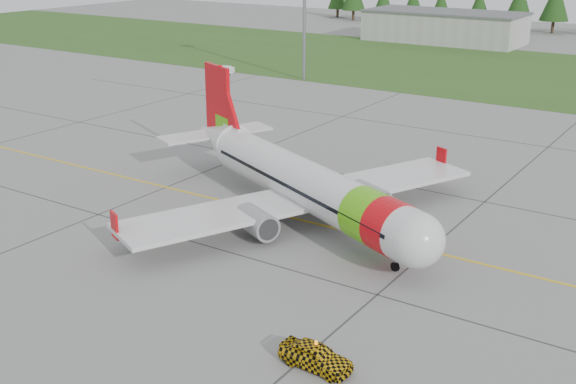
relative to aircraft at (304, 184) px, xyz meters
The scene contains 8 objects.
ground 8.97m from the aircraft, 84.62° to the right, with size 320.00×320.00×0.00m, color gray.
aircraft is the anchor object (origin of this frame).
follow_me_car 21.04m from the aircraft, 55.98° to the right, with size 1.63×1.38×4.06m, color #E9B60C.
service_van 62.74m from the aircraft, 134.16° to the left, with size 1.68×1.59×4.82m, color silver.
grass_strip 73.61m from the aircraft, 89.38° to the left, with size 320.00×50.00×0.03m, color #30561E.
taxi_guideline 3.03m from the aircraft, 29.63° to the right, with size 120.00×0.25×0.02m, color gold.
hangar_west 105.66m from the aircraft, 106.04° to the left, with size 32.00×14.00×6.00m, color #A8A8A3.
floodlight_mast 58.98m from the aircraft, 122.20° to the left, with size 0.50×0.50×20.00m, color slate.
Camera 1 is at (27.53, -36.68, 21.17)m, focal length 45.00 mm.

